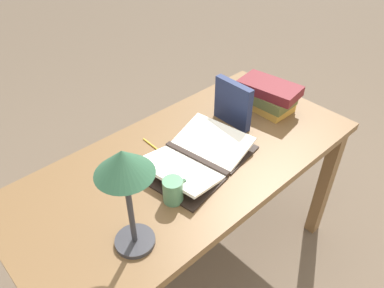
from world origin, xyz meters
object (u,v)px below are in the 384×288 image
object	(u,v)px
open_book	(196,157)
pencil	(154,147)
reading_lamp	(125,174)
coffee_mug	(173,190)
book_standing_upright	(233,104)
book_stack_tall	(268,95)

from	to	relation	value
open_book	pencil	size ratio (longest dim) A/B	3.30
open_book	pencil	bearing A→B (deg)	-77.54
reading_lamp	coffee_mug	world-z (taller)	reading_lamp
coffee_mug	pencil	size ratio (longest dim) A/B	0.69
open_book	book_standing_upright	distance (m)	0.32
reading_lamp	coffee_mug	size ratio (longest dim) A/B	3.68
book_stack_tall	pencil	xyz separation A→B (m)	(0.59, -0.13, -0.07)
coffee_mug	pencil	xyz separation A→B (m)	(-0.13, -0.28, -0.04)
book_stack_tall	pencil	bearing A→B (deg)	-12.74
open_book	reading_lamp	distance (m)	0.53
open_book	coffee_mug	distance (m)	0.23
coffee_mug	pencil	bearing A→B (deg)	-115.44
open_book	book_stack_tall	world-z (taller)	book_stack_tall
book_stack_tall	reading_lamp	bearing A→B (deg)	12.30
open_book	coffee_mug	bearing A→B (deg)	16.35
book_standing_upright	pencil	bearing A→B (deg)	-14.67
book_stack_tall	reading_lamp	distance (m)	0.99
reading_lamp	pencil	world-z (taller)	reading_lamp
reading_lamp	pencil	distance (m)	0.57
book_standing_upright	reading_lamp	size ratio (longest dim) A/B	0.55
coffee_mug	pencil	world-z (taller)	coffee_mug
book_standing_upright	open_book	bearing A→B (deg)	15.84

